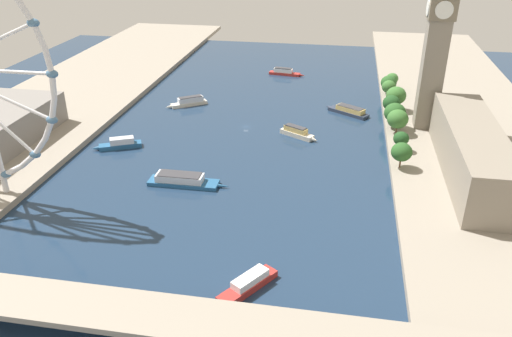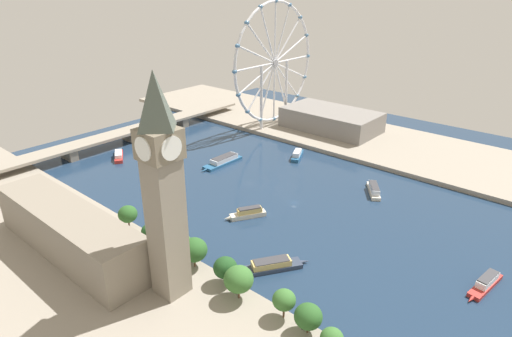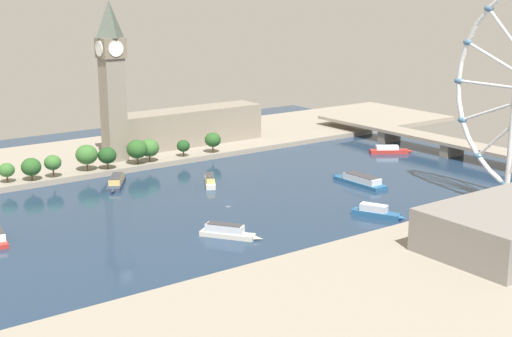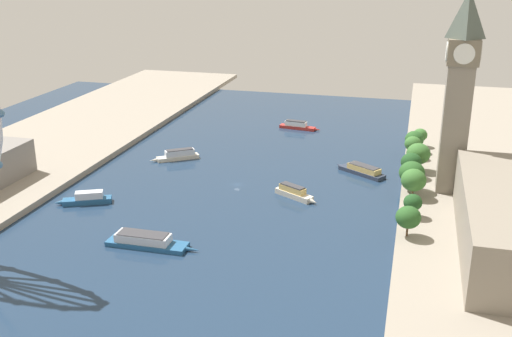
# 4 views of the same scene
# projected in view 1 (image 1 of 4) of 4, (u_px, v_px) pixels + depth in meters

# --- Properties ---
(ground_plane) EXTENTS (414.73, 414.73, 0.00)m
(ground_plane) POSITION_uv_depth(u_px,v_px,m) (246.00, 127.00, 289.83)
(ground_plane) COLOR #1E334C
(riverbank_left) EXTENTS (90.00, 520.00, 3.00)m
(riverbank_left) POSITION_uv_depth(u_px,v_px,m) (472.00, 139.00, 270.14)
(riverbank_left) COLOR gray
(riverbank_left) RESTS_ON ground_plane
(riverbank_right) EXTENTS (90.00, 520.00, 3.00)m
(riverbank_right) POSITION_uv_depth(u_px,v_px,m) (47.00, 111.00, 308.18)
(riverbank_right) COLOR gray
(riverbank_right) RESTS_ON ground_plane
(clock_tower) EXTENTS (14.18, 14.18, 89.22)m
(clock_tower) POSITION_uv_depth(u_px,v_px,m) (437.00, 42.00, 262.02)
(clock_tower) COLOR gray
(clock_tower) RESTS_ON riverbank_left
(parliament_block) EXTENTS (22.00, 96.60, 22.14)m
(parliament_block) POSITION_uv_depth(u_px,v_px,m) (472.00, 151.00, 226.40)
(parliament_block) COLOR gray
(parliament_block) RESTS_ON riverbank_left
(tree_row_embankment) EXTENTS (14.17, 129.97, 14.23)m
(tree_row_embankment) POSITION_uv_depth(u_px,v_px,m) (394.00, 105.00, 289.40)
(tree_row_embankment) COLOR #513823
(tree_row_embankment) RESTS_ON riverbank_left
(river_bridge) EXTENTS (226.73, 17.09, 9.44)m
(river_bridge) POSITION_uv_depth(u_px,v_px,m) (135.00, 316.00, 143.81)
(river_bridge) COLOR gray
(river_bridge) RESTS_ON ground_plane
(tour_boat_0) EXTENTS (27.27, 8.25, 5.31)m
(tour_boat_0) POSITION_uv_depth(u_px,v_px,m) (285.00, 72.00, 380.58)
(tour_boat_0) COLOR #B22D28
(tour_boat_0) RESTS_ON ground_plane
(tour_boat_1) EXTENTS (21.80, 14.83, 5.75)m
(tour_boat_1) POSITION_uv_depth(u_px,v_px,m) (297.00, 133.00, 275.97)
(tour_boat_1) COLOR beige
(tour_boat_1) RESTS_ON ground_plane
(tour_boat_2) EXTENTS (27.26, 19.92, 5.02)m
(tour_boat_2) POSITION_uv_depth(u_px,v_px,m) (349.00, 111.00, 306.89)
(tour_boat_2) COLOR #2D384C
(tour_boat_2) RESTS_ON ground_plane
(tour_boat_3) EXTENTS (18.31, 24.75, 4.95)m
(tour_boat_3) POSITION_uv_depth(u_px,v_px,m) (247.00, 285.00, 164.02)
(tour_boat_3) COLOR #B22D28
(tour_boat_3) RESTS_ON ground_plane
(tour_boat_4) EXTENTS (24.21, 14.18, 5.53)m
(tour_boat_4) POSITION_uv_depth(u_px,v_px,m) (120.00, 144.00, 262.82)
(tour_boat_4) COLOR #235684
(tour_boat_4) RESTS_ON ground_plane
(tour_boat_5) EXTENTS (36.92, 8.80, 5.26)m
(tour_boat_5) POSITION_uv_depth(u_px,v_px,m) (182.00, 180.00, 227.47)
(tour_boat_5) COLOR #235684
(tour_boat_5) RESTS_ON ground_plane
(tour_boat_6) EXTENTS (23.91, 18.42, 5.62)m
(tour_boat_6) POSITION_uv_depth(u_px,v_px,m) (189.00, 102.00, 320.58)
(tour_boat_6) COLOR beige
(tour_boat_6) RESTS_ON ground_plane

